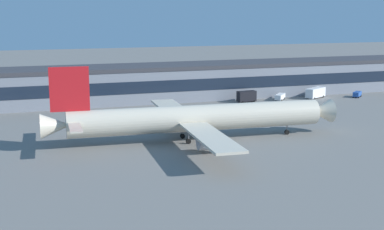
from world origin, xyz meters
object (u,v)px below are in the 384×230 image
Objects in this scene: stair_truck at (247,96)px; follow_me_car at (357,94)px; airliner at (194,118)px; belt_loader at (280,97)px; fuel_truck at (315,92)px.

stair_truck reaches higher than follow_me_car.
follow_me_car is (38.92, -2.83, -0.89)m from stair_truck.
follow_me_car is at bearing -4.16° from stair_truck.
airliner is 81.68m from follow_me_car.
follow_me_car is at bearing 29.15° from airliner.
fuel_truck is (12.92, -0.11, 0.73)m from belt_loader.
stair_truck is 24.67m from fuel_truck.
belt_loader is (11.75, 0.19, -0.83)m from stair_truck.
fuel_truck is 1.90× the size of follow_me_car.
airliner is at bearing -135.87° from belt_loader.
belt_loader is at bearing 0.92° from stair_truck.
fuel_truck is at bearing 168.45° from follow_me_car.
belt_loader reaches higher than follow_me_car.
belt_loader is (44.07, 42.76, -3.90)m from airliner.
follow_me_car is at bearing -6.35° from belt_loader.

